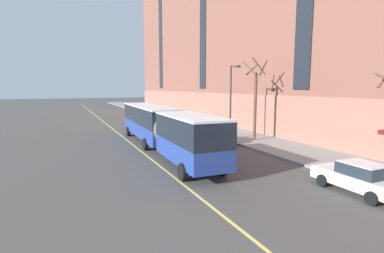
# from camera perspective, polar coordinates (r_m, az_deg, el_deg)

# --- Properties ---
(ground_plane) EXTENTS (260.00, 260.00, 0.00)m
(ground_plane) POSITION_cam_1_polar(r_m,az_deg,el_deg) (23.09, -3.63, -5.58)
(ground_plane) COLOR #4C4947
(sidewalk) EXTENTS (5.64, 160.00, 0.15)m
(sidewalk) POSITION_cam_1_polar(r_m,az_deg,el_deg) (30.18, 11.85, -2.47)
(sidewalk) COLOR gray
(sidewalk) RESTS_ON ground
(city_bus) EXTENTS (3.25, 20.26, 3.49)m
(city_bus) POSITION_cam_1_polar(r_m,az_deg,el_deg) (24.98, -5.94, 0.13)
(city_bus) COLOR navy
(city_bus) RESTS_ON ground
(parked_car_red_0) EXTENTS (2.02, 4.26, 1.56)m
(parked_car_red_0) POSITION_cam_1_polar(r_m,az_deg,el_deg) (51.78, -8.82, 2.51)
(parked_car_red_0) COLOR #B21E19
(parked_car_red_0) RESTS_ON ground
(parked_car_white_1) EXTENTS (2.01, 4.31, 1.56)m
(parked_car_white_1) POSITION_cam_1_polar(r_m,az_deg,el_deg) (38.29, -3.06, 0.84)
(parked_car_white_1) COLOR silver
(parked_car_white_1) RESTS_ON ground
(parked_car_navy_3) EXTENTS (2.02, 4.26, 1.56)m
(parked_car_navy_3) POSITION_cam_1_polar(r_m,az_deg,el_deg) (28.06, 4.75, -1.62)
(parked_car_navy_3) COLOR navy
(parked_car_navy_3) RESTS_ON ground
(parked_car_white_4) EXTENTS (2.00, 4.55, 1.56)m
(parked_car_white_4) POSITION_cam_1_polar(r_m,az_deg,el_deg) (17.13, 29.26, -8.51)
(parked_car_white_4) COLOR silver
(parked_car_white_4) RESTS_ON ground
(parked_car_darkgray_5) EXTENTS (2.03, 4.68, 1.56)m
(parked_car_darkgray_5) POSITION_cam_1_polar(r_m,az_deg,el_deg) (44.96, -6.26, 1.81)
(parked_car_darkgray_5) COLOR #4C4C51
(parked_car_darkgray_5) RESTS_ON ground
(street_tree_mid_block) EXTENTS (2.01, 1.87, 7.82)m
(street_tree_mid_block) POSITION_cam_1_polar(r_m,az_deg,el_deg) (29.41, 11.96, 5.15)
(street_tree_mid_block) COLOR brown
(street_tree_mid_block) RESTS_ON sidewalk
(street_lamp) EXTENTS (0.36, 1.48, 7.12)m
(street_lamp) POSITION_cam_1_polar(r_m,az_deg,el_deg) (29.19, 7.60, 6.01)
(street_lamp) COLOR #2D2D30
(street_lamp) RESTS_ON sidewalk
(fire_hydrant) EXTENTS (0.42, 0.24, 0.72)m
(fire_hydrant) POSITION_cam_1_polar(r_m,az_deg,el_deg) (20.01, 26.40, -6.97)
(fire_hydrant) COLOR red
(fire_hydrant) RESTS_ON sidewalk
(lane_centerline) EXTENTS (0.16, 140.00, 0.01)m
(lane_centerline) POSITION_cam_1_polar(r_m,az_deg,el_deg) (25.38, -9.92, -4.47)
(lane_centerline) COLOR #E0D66B
(lane_centerline) RESTS_ON ground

